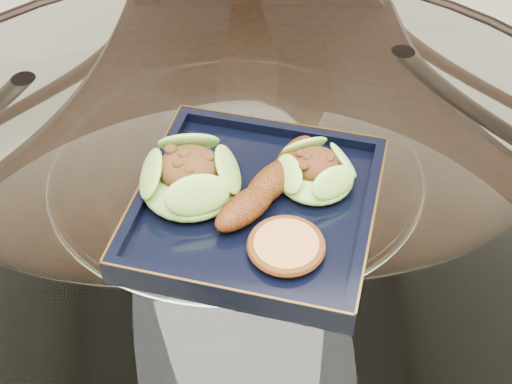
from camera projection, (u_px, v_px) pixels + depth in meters
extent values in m
cylinder|color=white|center=(237.00, 202.00, 0.86)|extent=(1.10, 1.10, 0.01)
torus|color=black|center=(237.00, 202.00, 0.86)|extent=(1.13, 1.13, 0.02)
cylinder|color=black|center=(373.00, 221.00, 1.35)|extent=(0.04, 0.04, 0.75)
cylinder|color=black|center=(73.00, 249.00, 1.30)|extent=(0.04, 0.04, 0.75)
cube|color=black|center=(252.00, 171.00, 1.35)|extent=(0.45, 0.45, 0.04)
cube|color=black|center=(254.00, 2.00, 1.29)|extent=(0.38, 0.08, 0.43)
cylinder|color=black|center=(165.00, 315.00, 1.39)|extent=(0.03, 0.03, 0.42)
cylinder|color=black|center=(338.00, 317.00, 1.39)|extent=(0.03, 0.03, 0.42)
cylinder|color=black|center=(181.00, 192.00, 1.63)|extent=(0.03, 0.03, 0.42)
cylinder|color=black|center=(328.00, 193.00, 1.63)|extent=(0.03, 0.03, 0.42)
cube|color=black|center=(256.00, 210.00, 0.83)|extent=(0.35, 0.35, 0.02)
ellipsoid|color=#518C28|center=(190.00, 180.00, 0.82)|extent=(0.15, 0.15, 0.04)
ellipsoid|color=#75AE32|center=(316.00, 174.00, 0.83)|extent=(0.10, 0.10, 0.03)
ellipsoid|color=#652C0A|center=(270.00, 183.00, 0.82)|extent=(0.15, 0.15, 0.03)
cylinder|color=#C68942|center=(286.00, 247.00, 0.76)|extent=(0.09, 0.09, 0.01)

